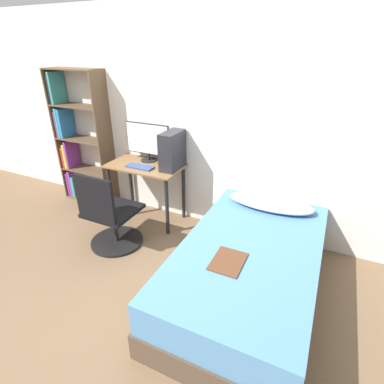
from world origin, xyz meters
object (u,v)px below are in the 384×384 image
at_px(office_chair, 110,220).
at_px(pc_tower, 172,150).
at_px(bed, 248,270).
at_px(keyboard, 140,167).
at_px(bookshelf, 76,142).
at_px(monitor, 148,141).

distance_m(office_chair, pc_tower, 1.04).
relative_size(bed, keyboard, 5.86).
height_order(office_chair, keyboard, office_chair).
bearing_deg(bookshelf, keyboard, -10.36).
xyz_separation_m(office_chair, pc_tower, (0.38, 0.74, 0.63)).
xyz_separation_m(keyboard, pc_tower, (0.36, 0.16, 0.21)).
height_order(bookshelf, keyboard, bookshelf).
relative_size(office_chair, pc_tower, 2.09).
bearing_deg(monitor, pc_tower, -13.03).
bearing_deg(bed, pc_tower, 146.12).
height_order(keyboard, pc_tower, pc_tower).
bearing_deg(bed, office_chair, 178.07).
distance_m(bookshelf, keyboard, 1.22).
height_order(monitor, keyboard, monitor).
bearing_deg(keyboard, bookshelf, 169.64).
relative_size(keyboard, pc_tower, 0.78).
relative_size(bed, monitor, 3.34).
bearing_deg(office_chair, pc_tower, 62.59).
xyz_separation_m(bed, pc_tower, (-1.18, 0.80, 0.70)).
distance_m(bookshelf, pc_tower, 1.57).
height_order(bed, keyboard, keyboard).
relative_size(bookshelf, monitor, 3.00).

